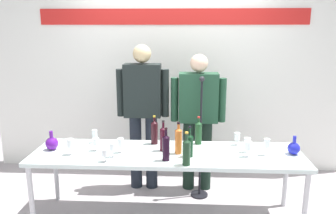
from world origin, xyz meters
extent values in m
cube|color=white|center=(0.00, 1.34, 1.50)|extent=(4.93, 0.10, 3.00)
cube|color=red|center=(0.00, 1.29, 2.07)|extent=(3.45, 0.01, 0.20)
cube|color=silver|center=(0.00, 0.00, 0.70)|extent=(2.68, 0.72, 0.04)
cylinder|color=silver|center=(-1.28, -0.31, 0.34)|extent=(0.05, 0.05, 0.68)
cylinder|color=silver|center=(1.28, -0.31, 0.34)|extent=(0.05, 0.05, 0.68)
cylinder|color=silver|center=(-1.28, 0.31, 0.34)|extent=(0.05, 0.05, 0.68)
cylinder|color=silver|center=(1.28, 0.31, 0.34)|extent=(0.05, 0.05, 0.68)
sphere|color=#551588|center=(-1.17, 0.02, 0.79)|extent=(0.13, 0.13, 0.13)
cylinder|color=#551588|center=(-1.17, 0.02, 0.88)|extent=(0.04, 0.04, 0.08)
sphere|color=#1D22B6|center=(1.24, 0.02, 0.78)|extent=(0.12, 0.12, 0.12)
cylinder|color=#1D22B6|center=(1.24, 0.02, 0.87)|extent=(0.03, 0.03, 0.08)
cylinder|color=#1C222C|center=(-0.42, 0.68, 0.46)|extent=(0.14, 0.14, 0.91)
cylinder|color=#1C222C|center=(-0.23, 0.68, 0.46)|extent=(0.14, 0.14, 0.91)
cube|color=black|center=(-0.32, 0.68, 1.22)|extent=(0.42, 0.22, 0.62)
cylinder|color=black|center=(-0.59, 0.68, 1.19)|extent=(0.09, 0.09, 0.56)
cylinder|color=black|center=(-0.06, 0.68, 1.19)|extent=(0.09, 0.09, 0.56)
sphere|color=#D0B482|center=(-0.32, 0.68, 1.64)|extent=(0.21, 0.21, 0.21)
cylinder|color=black|center=(0.22, 0.68, 0.43)|extent=(0.14, 0.14, 0.86)
cylinder|color=black|center=(0.43, 0.68, 0.43)|extent=(0.14, 0.14, 0.86)
cube|color=#1F4530|center=(0.32, 0.68, 1.14)|extent=(0.45, 0.22, 0.57)
cylinder|color=#1F4530|center=(0.05, 0.68, 1.11)|extent=(0.09, 0.09, 0.51)
cylinder|color=#1F4530|center=(0.60, 0.68, 1.11)|extent=(0.09, 0.09, 0.51)
sphere|color=beige|center=(0.32, 0.68, 1.54)|extent=(0.20, 0.20, 0.20)
cylinder|color=#194120|center=(0.32, 0.27, 0.83)|extent=(0.07, 0.07, 0.22)
cone|color=#194120|center=(0.32, 0.27, 0.96)|extent=(0.07, 0.07, 0.03)
cylinder|color=#194120|center=(0.32, 0.27, 0.98)|extent=(0.02, 0.02, 0.06)
cylinder|color=red|center=(0.32, 0.27, 1.02)|extent=(0.03, 0.03, 0.02)
cylinder|color=black|center=(-0.15, 0.25, 0.84)|extent=(0.07, 0.07, 0.23)
cone|color=black|center=(-0.15, 0.25, 0.96)|extent=(0.07, 0.07, 0.03)
cylinder|color=black|center=(-0.15, 0.25, 0.98)|extent=(0.02, 0.02, 0.06)
cylinder|color=gold|center=(-0.15, 0.25, 1.02)|extent=(0.03, 0.03, 0.02)
cylinder|color=black|center=(0.00, -0.20, 0.83)|extent=(0.07, 0.07, 0.23)
cone|color=black|center=(0.00, -0.20, 0.96)|extent=(0.07, 0.07, 0.03)
cylinder|color=black|center=(0.00, -0.20, 0.98)|extent=(0.02, 0.02, 0.08)
cylinder|color=black|center=(0.00, -0.20, 1.03)|extent=(0.03, 0.03, 0.02)
cylinder|color=orange|center=(0.11, -0.02, 0.84)|extent=(0.07, 0.07, 0.24)
cone|color=orange|center=(0.11, -0.02, 0.97)|extent=(0.07, 0.07, 0.03)
cylinder|color=orange|center=(0.11, -0.02, 0.99)|extent=(0.03, 0.03, 0.07)
cylinder|color=black|center=(0.11, -0.02, 1.03)|extent=(0.03, 0.03, 0.02)
cylinder|color=#340A17|center=(-0.04, 0.05, 0.83)|extent=(0.07, 0.07, 0.22)
cone|color=#340A17|center=(-0.04, 0.05, 0.96)|extent=(0.07, 0.07, 0.03)
cylinder|color=#340A17|center=(-0.04, 0.05, 0.98)|extent=(0.02, 0.02, 0.07)
cylinder|color=black|center=(-0.04, 0.05, 1.03)|extent=(0.03, 0.03, 0.02)
cylinder|color=black|center=(0.22, -0.10, 0.82)|extent=(0.07, 0.07, 0.20)
cone|color=black|center=(0.22, -0.10, 0.93)|extent=(0.07, 0.07, 0.03)
cylinder|color=black|center=(0.22, -0.10, 0.97)|extent=(0.02, 0.02, 0.09)
cylinder|color=black|center=(0.22, -0.10, 1.02)|extent=(0.03, 0.03, 0.02)
cylinder|color=#17331D|center=(0.19, -0.30, 0.83)|extent=(0.07, 0.07, 0.22)
cone|color=#17331D|center=(0.19, -0.30, 0.95)|extent=(0.07, 0.07, 0.03)
cylinder|color=#17331D|center=(0.19, -0.30, 0.98)|extent=(0.03, 0.03, 0.08)
cylinder|color=gold|center=(0.19, -0.30, 1.03)|extent=(0.03, 0.03, 0.02)
cylinder|color=white|center=(-0.93, -0.11, 0.72)|extent=(0.06, 0.06, 0.00)
cylinder|color=white|center=(-0.93, -0.11, 0.76)|extent=(0.01, 0.01, 0.07)
cylinder|color=white|center=(-0.93, -0.11, 0.84)|extent=(0.07, 0.07, 0.08)
cylinder|color=white|center=(-0.72, 0.01, 0.72)|extent=(0.06, 0.06, 0.00)
cylinder|color=white|center=(-0.72, 0.01, 0.75)|extent=(0.01, 0.01, 0.06)
cylinder|color=white|center=(-0.72, 0.01, 0.82)|extent=(0.07, 0.07, 0.07)
cylinder|color=white|center=(-0.56, -0.26, 0.72)|extent=(0.05, 0.05, 0.00)
cylinder|color=white|center=(-0.56, -0.26, 0.75)|extent=(0.01, 0.01, 0.06)
cylinder|color=white|center=(-0.56, -0.26, 0.81)|extent=(0.07, 0.07, 0.07)
cylinder|color=white|center=(-0.80, 0.25, 0.72)|extent=(0.06, 0.06, 0.00)
cylinder|color=white|center=(-0.80, 0.25, 0.75)|extent=(0.01, 0.01, 0.06)
cylinder|color=white|center=(-0.80, 0.25, 0.82)|extent=(0.06, 0.06, 0.08)
cylinder|color=white|center=(-0.46, -0.03, 0.72)|extent=(0.05, 0.05, 0.00)
cylinder|color=white|center=(-0.46, -0.03, 0.76)|extent=(0.01, 0.01, 0.06)
cylinder|color=white|center=(-0.46, -0.03, 0.83)|extent=(0.06, 0.06, 0.08)
cylinder|color=white|center=(-0.51, -0.15, 0.72)|extent=(0.06, 0.06, 0.00)
cylinder|color=white|center=(-0.51, -0.15, 0.76)|extent=(0.01, 0.01, 0.06)
cylinder|color=white|center=(-0.51, -0.15, 0.83)|extent=(0.07, 0.07, 0.08)
cylinder|color=white|center=(0.97, -0.02, 0.72)|extent=(0.06, 0.06, 0.00)
cylinder|color=white|center=(0.97, -0.02, 0.76)|extent=(0.01, 0.01, 0.08)
cylinder|color=white|center=(0.97, -0.02, 0.85)|extent=(0.06, 0.06, 0.08)
cylinder|color=white|center=(0.78, -0.08, 0.72)|extent=(0.05, 0.05, 0.00)
cylinder|color=white|center=(0.78, -0.08, 0.76)|extent=(0.01, 0.01, 0.07)
cylinder|color=white|center=(0.78, -0.08, 0.84)|extent=(0.07, 0.07, 0.08)
cylinder|color=white|center=(0.72, 0.25, 0.72)|extent=(0.05, 0.05, 0.00)
cylinder|color=white|center=(0.72, 0.25, 0.75)|extent=(0.01, 0.01, 0.06)
cylinder|color=white|center=(0.72, 0.25, 0.82)|extent=(0.06, 0.06, 0.08)
cylinder|color=white|center=(0.79, 0.05, 0.72)|extent=(0.05, 0.05, 0.00)
cylinder|color=white|center=(0.79, 0.05, 0.76)|extent=(0.01, 0.01, 0.08)
cylinder|color=white|center=(0.79, 0.05, 0.84)|extent=(0.07, 0.07, 0.07)
cylinder|color=black|center=(0.35, 0.49, 0.01)|extent=(0.20, 0.20, 0.02)
cylinder|color=black|center=(0.35, 0.49, 0.68)|extent=(0.02, 0.02, 1.36)
sphere|color=#232328|center=(0.35, 0.49, 1.39)|extent=(0.06, 0.06, 0.06)
camera|label=1|loc=(0.17, -3.12, 1.93)|focal=35.70mm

